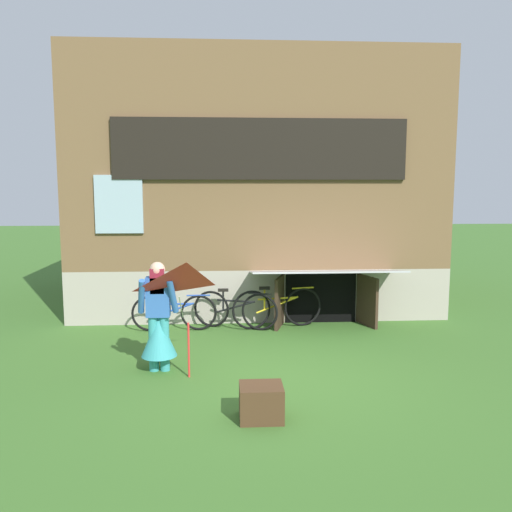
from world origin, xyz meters
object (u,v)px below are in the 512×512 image
person (159,326)px  kite (187,292)px  wooden_crate (261,402)px  bicycle_black (235,310)px  bicycle_blue (174,312)px  bicycle_yellow (277,308)px

person → kite: 0.93m
person → kite: (0.46, -0.54, 0.59)m
kite → wooden_crate: 1.84m
bicycle_black → bicycle_blue: bicycle_black is taller
kite → wooden_crate: size_ratio=3.07×
bicycle_blue → wooden_crate: bearing=-71.7°
person → bicycle_blue: bearing=89.9°
bicycle_black → person: bearing=-98.9°
kite → bicycle_black: size_ratio=0.97×
person → bicycle_blue: 2.21m
person → kite: size_ratio=1.04×
bicycle_yellow → bicycle_black: (-0.81, -0.02, -0.02)m
bicycle_blue → wooden_crate: 4.14m
kite → bicycle_black: (0.70, 2.81, -0.91)m
wooden_crate → bicycle_black: bearing=93.1°
kite → wooden_crate: bearing=-52.1°
person → bicycle_yellow: bearing=49.6°
bicycle_yellow → kite: bearing=-129.6°
bicycle_black → kite: bearing=-85.8°
bicycle_black → bicycle_blue: size_ratio=1.01×
person → bicycle_yellow: 3.03m
bicycle_blue → wooden_crate: size_ratio=3.14×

